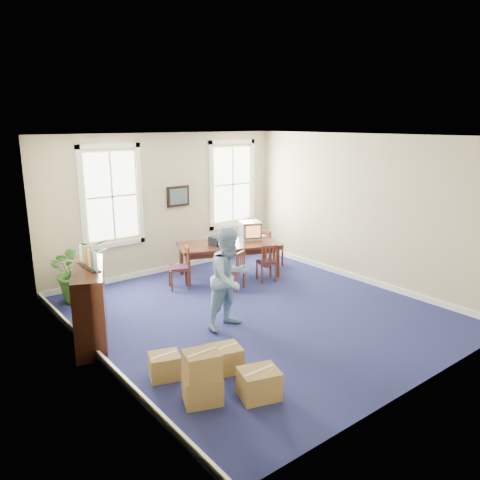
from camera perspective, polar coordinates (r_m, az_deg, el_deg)
floor at (r=8.79m, az=1.91°, el=-8.79°), size 6.50×6.50×0.00m
ceiling at (r=8.09m, az=2.11°, el=12.55°), size 6.50×6.50×0.00m
wall_back at (r=10.94m, az=-9.01°, el=4.39°), size 6.50×0.00×6.50m
wall_front at (r=6.25m, az=21.53°, el=-3.87°), size 6.50×0.00×6.50m
wall_left at (r=6.83m, az=-17.71°, el=-2.06°), size 0.00×6.50×6.50m
wall_right at (r=10.44m, az=14.77°, el=3.63°), size 0.00×6.50×6.50m
baseboard_back at (r=11.27m, az=-8.64°, el=-3.36°), size 6.00×0.04×0.12m
baseboard_left at (r=7.40m, az=-16.57°, el=-13.55°), size 0.04×6.50×0.12m
baseboard_right at (r=10.79m, az=14.16°, el=-4.44°), size 0.04×6.50×0.12m
window_left at (r=10.32m, az=-15.36°, el=5.16°), size 1.40×0.12×2.20m
window_right at (r=11.90m, az=-0.96°, el=6.81°), size 1.40×0.12×2.20m
wall_picture at (r=11.02m, az=-7.55°, el=5.30°), size 0.58×0.06×0.48m
conference_table at (r=10.66m, az=-1.34°, el=-2.41°), size 2.46×1.75×0.77m
crt_tv at (r=10.95m, az=1.27°, el=1.22°), size 0.61×0.63×0.41m
game_console at (r=11.14m, az=2.66°, el=0.47°), size 0.15×0.18×0.04m
equipment_bag at (r=10.43m, az=-2.65°, el=-0.04°), size 0.46×0.35×0.20m
chair_near_left at (r=9.80m, az=-0.82°, el=-3.68°), size 0.50×0.50×0.84m
chair_near_right at (r=10.36m, az=3.24°, el=-2.69°), size 0.49×0.49×0.85m
chair_end_left at (r=9.94m, az=-7.50°, el=-3.34°), size 0.53×0.53×0.91m
chair_end_right at (r=11.46m, az=4.00°, el=-0.91°), size 0.46×0.46×0.90m
man at (r=7.89m, az=-1.25°, el=-4.70°), size 0.95×0.79×1.75m
credenza at (r=8.01m, az=-17.79°, el=-6.97°), size 1.03×1.66×1.26m
brochure_rack at (r=7.77m, az=-18.08°, el=-1.41°), size 0.39×0.77×0.34m
potted_plant at (r=9.66m, az=-19.02°, el=-3.40°), size 1.16×1.01×1.28m
cardboard_boxes at (r=6.23m, az=-3.68°, el=-15.37°), size 1.56×1.56×0.72m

